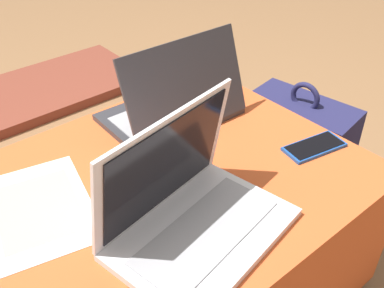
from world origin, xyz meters
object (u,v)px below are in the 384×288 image
Objects in this scene: laptop_near at (190,209)px; backpack at (297,156)px; cell_phone at (314,147)px; laptop_far at (175,104)px; paper_sheet at (38,209)px.

laptop_near is 0.83× the size of backpack.
cell_phone is 0.37m from backpack.
laptop_far is 1.05× the size of paper_sheet.
laptop_near reaches higher than backpack.
laptop_far is at bearing 23.67° from paper_sheet.
backpack is at bearing 7.32° from laptop_near.
cell_phone is at bearing -8.92° from laptop_near.
backpack is at bearing 142.47° from cell_phone.
laptop_far is at bearing -139.27° from cell_phone.
laptop_near reaches higher than cell_phone.
cell_phone reaches higher than paper_sheet.
cell_phone is 0.66m from paper_sheet.
laptop_near is 1.15× the size of paper_sheet.
laptop_far is 0.37m from cell_phone.
paper_sheet is (-0.82, 0.05, 0.24)m from backpack.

